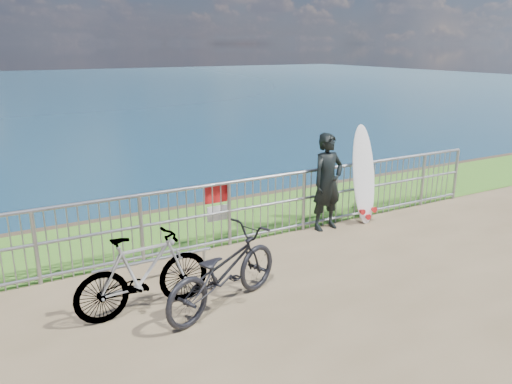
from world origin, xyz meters
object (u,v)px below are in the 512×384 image
surfboard (364,178)px  bicycle_far (144,273)px  bicycle_near (223,271)px  surfer (328,182)px

surfboard → bicycle_far: bearing=-164.5°
bicycle_near → bicycle_far: bearing=46.1°
bicycle_near → bicycle_far: (-0.92, 0.39, 0.02)m
surfboard → bicycle_near: surfboard is taller
bicycle_near → surfer: bearing=-80.7°
surfer → surfboard: 0.84m
surfboard → surfer: bearing=179.1°
bicycle_near → bicycle_far: bicycle_far is taller
surfboard → bicycle_near: 4.10m
surfboard → bicycle_near: (-3.73, -1.68, -0.35)m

